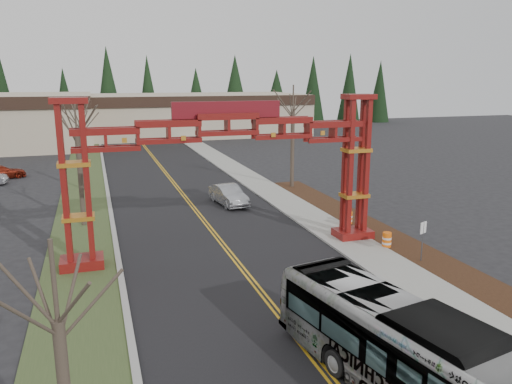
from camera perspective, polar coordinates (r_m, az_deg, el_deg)
name	(u,v)px	position (r m, az deg, el deg)	size (l,w,h in m)	color
road	(203,220)	(35.51, -6.05, -3.20)	(12.00, 110.00, 0.02)	black
lane_line_left	(202,220)	(35.48, -6.24, -3.19)	(0.12, 100.00, 0.01)	gold
lane_line_right	(205,220)	(35.53, -5.87, -3.16)	(0.12, 100.00, 0.01)	gold
curb_right	(284,212)	(37.19, 3.25, -2.29)	(0.30, 110.00, 0.15)	#9E9E99
sidewalk_right	(302,210)	(37.73, 5.31, -2.11)	(2.60, 110.00, 0.14)	gray
landscape_strip	(472,282)	(27.00, 23.47, -9.42)	(2.60, 50.00, 0.12)	black
grass_median	(84,230)	(34.83, -19.06, -4.12)	(4.00, 110.00, 0.08)	#3A4B25
curb_left	(113,227)	(34.82, -16.02, -3.86)	(0.30, 110.00, 0.15)	#9E9E99
gateway_arch	(228,149)	(27.58, -3.28, 4.89)	(18.20, 1.60, 8.90)	maroon
retail_building_east	(193,114)	(90.20, -7.26, 8.82)	(38.00, 20.30, 7.00)	#BCA990
conifer_treeline	(130,95)	(100.72, -14.19, 10.65)	(116.10, 5.60, 13.00)	black
transit_bus	(411,356)	(16.70, 17.31, -17.43)	(2.61, 11.14, 3.10)	#B0B3B8
silver_sedan	(229,195)	(39.45, -3.16, -0.34)	(1.66, 4.75, 1.57)	#A5A8AD
parked_car_mid_a	(0,172)	(55.64, -27.17, 2.03)	(1.90, 4.66, 1.35)	maroon
bare_tree_median_near	(58,322)	(12.24, -21.70, -13.66)	(2.90, 2.90, 6.48)	#382D26
bare_tree_median_mid	(77,136)	(34.79, -19.78, 6.06)	(3.15, 3.15, 8.25)	#382D26
bare_tree_median_far	(80,121)	(46.18, -19.47, 7.64)	(3.09, 3.09, 8.25)	#382D26
bare_tree_right_far	(293,112)	(44.86, 4.25, 9.09)	(3.52, 3.52, 9.23)	#382D26
street_sign	(423,234)	(28.34, 18.54, -4.53)	(0.50, 0.24, 2.30)	#3F3F44
barrel_south	(387,241)	(30.42, 14.72, -5.38)	(0.53, 0.53, 0.99)	orange
barrel_mid	(347,221)	(33.97, 10.34, -3.27)	(0.51, 0.51, 0.95)	orange
barrel_north	(349,218)	(34.64, 10.55, -2.98)	(0.50, 0.50, 0.93)	orange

